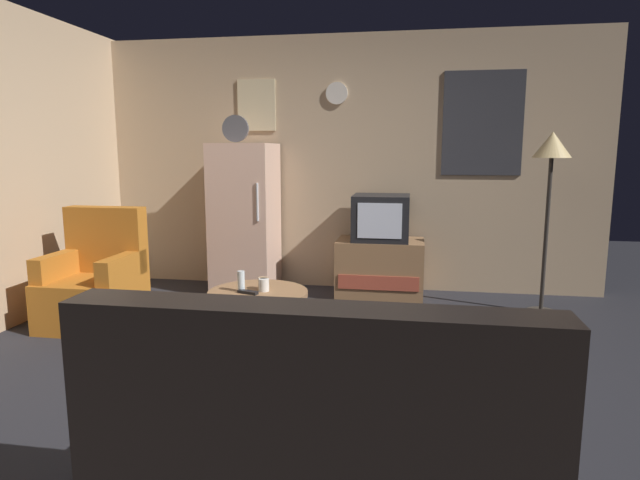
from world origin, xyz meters
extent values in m
plane|color=#232328|center=(0.00, 0.00, 0.00)|extent=(12.00, 12.00, 0.00)
cube|color=tan|center=(0.00, 2.45, 1.29)|extent=(5.20, 0.10, 2.58)
cube|color=#333338|center=(1.36, 2.39, 1.69)|extent=(0.76, 0.02, 1.00)
cube|color=beige|center=(-0.91, 2.39, 1.89)|extent=(0.40, 0.02, 0.52)
cylinder|color=silver|center=(-0.07, 2.39, 2.00)|extent=(0.22, 0.03, 0.22)
cube|color=beige|center=(-0.95, 2.06, 0.75)|extent=(0.60, 0.60, 1.50)
cylinder|color=silver|center=(-0.73, 1.75, 0.95)|extent=(0.02, 0.02, 0.36)
cylinder|color=#4C4C51|center=(-1.00, 1.98, 1.64)|extent=(0.26, 0.04, 0.26)
cube|color=#8E6642|center=(0.41, 2.08, 0.28)|extent=(0.84, 0.52, 0.57)
cube|color=#AD4733|center=(0.41, 1.82, 0.20)|extent=(0.76, 0.01, 0.14)
cube|color=black|center=(0.41, 2.08, 0.79)|extent=(0.54, 0.50, 0.44)
cube|color=silver|center=(0.41, 1.83, 0.79)|extent=(0.41, 0.01, 0.33)
cylinder|color=#332D28|center=(1.87, 1.78, 0.01)|extent=(0.24, 0.24, 0.02)
cylinder|color=#332D28|center=(1.87, 1.78, 0.70)|extent=(0.04, 0.04, 1.40)
cone|color=#F2D18C|center=(1.87, 1.78, 1.48)|extent=(0.32, 0.32, 0.22)
cylinder|color=#8E6642|center=(-0.37, 0.50, 0.02)|extent=(0.72, 0.72, 0.04)
cylinder|color=#8E6642|center=(-0.37, 0.50, 0.22)|extent=(0.24, 0.24, 0.39)
cylinder|color=#8E6642|center=(-0.37, 0.50, 0.41)|extent=(0.72, 0.72, 0.04)
cylinder|color=silver|center=(-0.49, 0.47, 0.51)|extent=(0.05, 0.05, 0.15)
cylinder|color=silver|center=(-0.33, 0.51, 0.48)|extent=(0.08, 0.08, 0.09)
cylinder|color=tan|center=(-0.35, 0.55, 0.48)|extent=(0.08, 0.08, 0.09)
cube|color=black|center=(-0.42, 0.42, 0.44)|extent=(0.16, 0.09, 0.02)
cube|color=#B2661E|center=(-1.87, 0.78, 0.20)|extent=(0.68, 0.68, 0.40)
cube|color=#B2661E|center=(-1.87, 1.04, 0.68)|extent=(0.68, 0.16, 0.56)
cube|color=#B2661E|center=(-2.15, 0.78, 0.50)|extent=(0.12, 0.60, 0.20)
cube|color=#B2661E|center=(-1.59, 0.78, 0.50)|extent=(0.12, 0.60, 0.20)
cube|color=black|center=(0.37, -1.13, 0.20)|extent=(1.70, 0.80, 0.40)
cube|color=black|center=(0.37, -1.43, 0.66)|extent=(1.70, 0.20, 0.52)
camera|label=1|loc=(0.69, -3.12, 1.43)|focal=30.18mm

